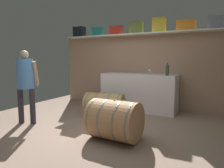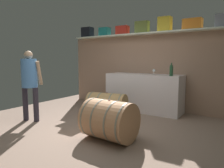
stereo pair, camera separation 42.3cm
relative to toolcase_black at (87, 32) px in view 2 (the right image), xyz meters
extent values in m
cube|color=#866D5D|center=(1.86, -1.57, -2.17)|extent=(5.91, 7.79, 0.02)
cube|color=#A07C65|center=(1.86, 0.15, -1.17)|extent=(4.71, 0.10, 1.98)
cube|color=silver|center=(1.86, 0.00, -0.17)|extent=(4.33, 0.40, 0.03)
cube|color=black|center=(0.00, 0.00, 0.00)|extent=(0.34, 0.25, 0.30)
cube|color=#1D807E|center=(0.65, 0.00, -0.03)|extent=(0.30, 0.22, 0.24)
cube|color=red|center=(1.25, 0.00, -0.03)|extent=(0.35, 0.22, 0.24)
cube|color=olive|center=(1.85, 0.00, 0.00)|extent=(0.36, 0.21, 0.31)
cube|color=yellow|center=(2.46, 0.00, 0.03)|extent=(0.31, 0.26, 0.35)
cube|color=orange|center=(3.11, 0.00, -0.03)|extent=(0.43, 0.26, 0.25)
cube|color=gray|center=(3.74, 0.00, -0.01)|extent=(0.32, 0.21, 0.28)
cube|color=white|center=(2.03, -0.23, -1.68)|extent=(1.94, 0.63, 0.96)
cylinder|color=#275032|center=(2.80, -0.46, -1.10)|extent=(0.08, 0.08, 0.20)
sphere|color=#275032|center=(2.80, -0.46, -0.98)|extent=(0.07, 0.07, 0.07)
cylinder|color=#275032|center=(2.80, -0.46, -0.94)|extent=(0.03, 0.03, 0.07)
cylinder|color=white|center=(2.38, -0.43, -1.20)|extent=(0.07, 0.07, 0.00)
cylinder|color=white|center=(2.38, -0.43, -1.16)|extent=(0.01, 0.01, 0.08)
sphere|color=white|center=(2.38, -0.43, -1.09)|extent=(0.07, 0.07, 0.07)
sphere|color=maroon|center=(2.38, -0.43, -1.10)|extent=(0.04, 0.04, 0.04)
cylinder|color=tan|center=(2.37, -2.33, -1.83)|extent=(0.85, 0.69, 0.65)
cylinder|color=gray|center=(2.03, -2.31, -1.83)|extent=(0.06, 0.67, 0.67)
cylinder|color=gray|center=(2.24, -2.32, -1.83)|extent=(0.06, 0.67, 0.67)
cylinder|color=gray|center=(2.50, -2.34, -1.83)|extent=(0.06, 0.67, 0.67)
cylinder|color=gray|center=(2.72, -2.35, -1.83)|extent=(0.06, 0.67, 0.67)
cylinder|color=brown|center=(2.37, -2.33, -1.50)|extent=(0.04, 0.04, 0.01)
cylinder|color=tan|center=(1.53, -1.17, -1.88)|extent=(0.97, 0.70, 0.55)
cylinder|color=slate|center=(1.16, -1.24, -1.88)|extent=(0.13, 0.55, 0.56)
cylinder|color=slate|center=(1.39, -1.20, -1.88)|extent=(0.13, 0.55, 0.56)
cylinder|color=slate|center=(1.67, -1.14, -1.88)|extent=(0.13, 0.55, 0.56)
cylinder|color=slate|center=(1.89, -1.10, -1.88)|extent=(0.13, 0.55, 0.56)
cylinder|color=brown|center=(1.53, -1.17, -1.60)|extent=(0.04, 0.04, 0.01)
cylinder|color=#302C39|center=(0.48, -2.34, -1.79)|extent=(0.11, 0.11, 0.74)
cylinder|color=#302C39|center=(0.22, -2.41, -1.79)|extent=(0.11, 0.11, 0.74)
cylinder|color=#528CD3|center=(0.35, -2.37, -1.12)|extent=(0.32, 0.32, 0.61)
sphere|color=tan|center=(0.35, -2.37, -0.74)|extent=(0.18, 0.18, 0.18)
cylinder|color=tan|center=(0.50, -2.23, -1.12)|extent=(0.12, 0.19, 0.52)
cylinder|color=tan|center=(0.15, -2.33, -1.12)|extent=(0.12, 0.19, 0.52)
camera|label=1|loc=(3.88, -5.34, -0.83)|focal=33.46mm
camera|label=2|loc=(4.24, -5.13, -0.83)|focal=33.46mm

